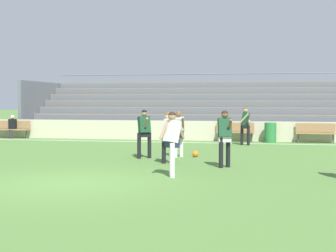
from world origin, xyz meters
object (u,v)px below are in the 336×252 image
object	(u,v)px
bench_centre_sideline	(13,128)
player_dark_wide_left	(144,130)
player_dark_wide_right	(245,123)
soccer_ball	(195,154)
player_white_pressing_high	(168,133)
bench_near_bin	(235,130)
player_white_dropping_back	(178,130)
bleacher_stand	(214,107)
spectator_seated	(12,125)
player_white_trailing_run	(172,138)
trash_bin	(270,133)
player_dark_deep_cover	(225,134)
bench_far_right	(316,131)

from	to	relation	value
bench_centre_sideline	player_dark_wide_left	distance (m)	11.33
player_dark_wide_right	soccer_ball	xyz separation A→B (m)	(-1.61, -4.73, -0.88)
player_dark_wide_left	player_white_pressing_high	distance (m)	1.56
bench_near_bin	player_white_dropping_back	size ratio (longest dim) A/B	1.12
bleacher_stand	spectator_seated	bearing A→B (deg)	-156.79
player_white_trailing_run	trash_bin	bearing A→B (deg)	75.12
bench_centre_sideline	bench_near_bin	distance (m)	11.52
bench_near_bin	player_white_dropping_back	distance (m)	6.84
player_dark_deep_cover	soccer_ball	bearing A→B (deg)	115.89
player_dark_wide_right	player_dark_deep_cover	bearing A→B (deg)	-93.54
trash_bin	player_dark_wide_left	distance (m)	8.26
trash_bin	player_white_trailing_run	xyz separation A→B (m)	(-2.81, -10.57, 0.54)
player_white_trailing_run	player_dark_deep_cover	bearing A→B (deg)	56.91
spectator_seated	player_dark_wide_right	bearing A→B (deg)	-7.74
spectator_seated	soccer_ball	size ratio (longest dim) A/B	5.50
player_white_dropping_back	player_dark_deep_cover	size ratio (longest dim) A/B	0.96
trash_bin	bleacher_stand	bearing A→B (deg)	124.09
soccer_ball	spectator_seated	bearing A→B (deg)	148.58
bench_centre_sideline	spectator_seated	distance (m)	0.19
player_white_trailing_run	player_dark_deep_cover	xyz separation A→B (m)	(1.23, 1.90, -0.00)
player_white_dropping_back	player_dark_wide_right	world-z (taller)	player_dark_wide_right
bench_near_bin	spectator_seated	bearing A→B (deg)	-179.42
bench_far_right	player_dark_deep_cover	distance (m)	9.61
bench_centre_sideline	soccer_ball	xyz separation A→B (m)	(10.42, -6.48, -0.44)
player_white_pressing_high	soccer_ball	bearing A→B (deg)	71.40
bench_far_right	player_dark_wide_left	xyz separation A→B (m)	(-6.47, -7.18, 0.44)
bench_centre_sideline	player_dark_deep_cover	distance (m)	14.61
player_white_pressing_high	player_dark_wide_left	bearing A→B (deg)	131.82
bleacher_stand	player_dark_wide_right	world-z (taller)	bleacher_stand
bench_centre_sideline	player_white_dropping_back	size ratio (longest dim) A/B	1.12
bench_near_bin	soccer_ball	xyz separation A→B (m)	(-1.09, -6.48, -0.44)
bench_near_bin	trash_bin	xyz separation A→B (m)	(1.65, -0.21, -0.08)
trash_bin	player_white_trailing_run	world-z (taller)	player_white_trailing_run
bleacher_stand	player_white_pressing_high	bearing A→B (deg)	-91.62
bench_centre_sideline	player_dark_wide_left	xyz separation A→B (m)	(8.76, -7.18, 0.44)
bleacher_stand	bench_centre_sideline	world-z (taller)	bleacher_stand
player_dark_wide_right	bench_far_right	bearing A→B (deg)	28.74
bleacher_stand	player_white_pressing_high	world-z (taller)	bleacher_stand
bench_far_right	soccer_ball	bearing A→B (deg)	-126.54
bench_near_bin	spectator_seated	world-z (taller)	spectator_seated
player_dark_deep_cover	bench_centre_sideline	bearing A→B (deg)	142.53
player_dark_deep_cover	player_dark_wide_right	size ratio (longest dim) A/B	1.01
player_white_pressing_high	player_dark_deep_cover	bearing A→B (deg)	-16.82
player_white_dropping_back	soccer_ball	bearing A→B (deg)	13.17
player_white_dropping_back	player_dark_wide_left	distance (m)	1.22
bench_far_right	player_dark_wide_right	world-z (taller)	player_dark_wide_right
soccer_ball	player_white_pressing_high	bearing A→B (deg)	-108.60
bench_far_right	player_dark_wide_left	world-z (taller)	player_dark_wide_left
spectator_seated	player_white_dropping_back	xyz separation A→B (m)	(9.85, -6.50, 0.25)
bleacher_stand	bench_centre_sideline	distance (m)	11.06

